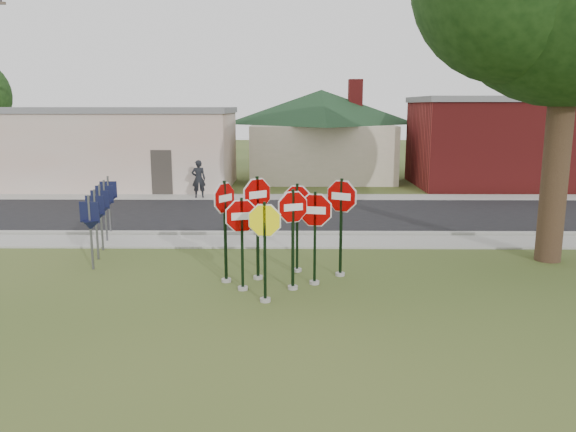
{
  "coord_description": "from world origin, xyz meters",
  "views": [
    {
      "loc": [
        0.31,
        -11.84,
        4.28
      ],
      "look_at": [
        0.19,
        2.0,
        1.55
      ],
      "focal_mm": 35.0,
      "sensor_mm": 36.0,
      "label": 1
    }
  ],
  "objects_px": {
    "stop_sign_yellow": "(265,240)",
    "pedestrian": "(199,179)",
    "stop_sign_center": "(293,226)",
    "stop_sign_left": "(242,232)"
  },
  "relations": [
    {
      "from": "stop_sign_yellow",
      "to": "pedestrian",
      "type": "height_order",
      "value": "stop_sign_yellow"
    },
    {
      "from": "stop_sign_yellow",
      "to": "stop_sign_left",
      "type": "xyz_separation_m",
      "value": [
        -0.57,
        0.81,
        -0.0
      ]
    },
    {
      "from": "stop_sign_left",
      "to": "pedestrian",
      "type": "height_order",
      "value": "stop_sign_left"
    },
    {
      "from": "stop_sign_yellow",
      "to": "stop_sign_left",
      "type": "bearing_deg",
      "value": 125.16
    },
    {
      "from": "stop_sign_yellow",
      "to": "stop_sign_left",
      "type": "distance_m",
      "value": 0.99
    },
    {
      "from": "stop_sign_left",
      "to": "pedestrian",
      "type": "xyz_separation_m",
      "value": [
        -3.2,
        13.2,
        -0.47
      ]
    },
    {
      "from": "stop_sign_center",
      "to": "pedestrian",
      "type": "xyz_separation_m",
      "value": [
        -4.38,
        13.14,
        -0.6
      ]
    },
    {
      "from": "stop_sign_center",
      "to": "pedestrian",
      "type": "bearing_deg",
      "value": 108.44
    },
    {
      "from": "stop_sign_center",
      "to": "stop_sign_left",
      "type": "xyz_separation_m",
      "value": [
        -1.18,
        -0.06,
        -0.13
      ]
    },
    {
      "from": "stop_sign_left",
      "to": "pedestrian",
      "type": "distance_m",
      "value": 13.59
    }
  ]
}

